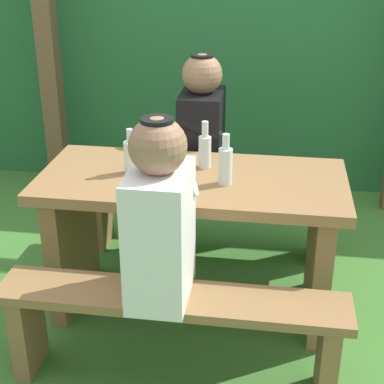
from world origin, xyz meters
TOP-DOWN VIEW (x-y plane):
  - ground_plane at (0.00, 0.00)m, footprint 12.00×12.00m
  - hedge_backdrop at (0.00, 1.98)m, footprint 6.40×0.89m
  - pergola_post_left at (-1.16, 1.31)m, footprint 0.12×0.12m
  - picnic_table at (0.00, 0.00)m, footprint 1.40×0.64m
  - bench_near at (0.00, -0.55)m, footprint 1.40×0.24m
  - bench_far at (0.00, 0.55)m, footprint 1.40×0.24m
  - person_white_shirt at (-0.04, -0.54)m, footprint 0.25×0.35m
  - person_black_coat at (-0.03, 0.54)m, footprint 0.25×0.35m
  - drinking_glass at (-0.19, 0.05)m, footprint 0.08×0.08m
  - bottle_left at (0.16, -0.06)m, footprint 0.06×0.06m
  - bottle_right at (0.04, 0.11)m, footprint 0.06×0.06m
  - bottle_center at (-0.28, 0.00)m, footprint 0.06×0.06m

SIDE VIEW (x-z plane):
  - ground_plane at x=0.00m, z-range 0.00..0.00m
  - bench_near at x=0.00m, z-range 0.09..0.52m
  - bench_far at x=0.00m, z-range 0.09..0.52m
  - picnic_table at x=0.00m, z-range 0.13..0.83m
  - drinking_glass at x=-0.19m, z-range 0.70..0.78m
  - person_white_shirt at x=-0.04m, z-range 0.40..1.12m
  - person_black_coat at x=-0.03m, z-range 0.40..1.12m
  - bottle_center at x=-0.28m, z-range 0.68..0.89m
  - bottle_right at x=0.04m, z-range 0.68..0.91m
  - bottle_left at x=0.16m, z-range 0.68..0.91m
  - hedge_backdrop at x=0.00m, z-range 0.00..1.94m
  - pergola_post_left at x=-1.16m, z-range 0.00..2.19m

